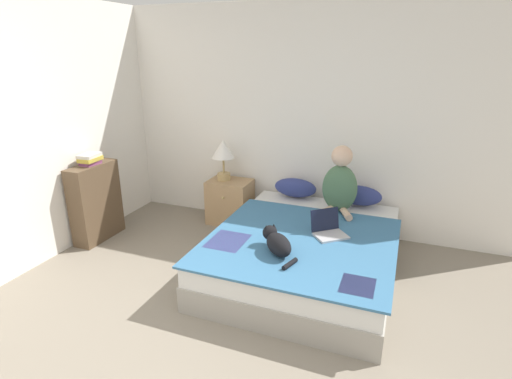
{
  "coord_description": "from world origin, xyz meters",
  "views": [
    {
      "loc": [
        1.26,
        -1.23,
        2.03
      ],
      "look_at": [
        -0.04,
        2.13,
        0.77
      ],
      "focal_mm": 28.0,
      "sensor_mm": 36.0,
      "label": 1
    }
  ],
  "objects_px": {
    "bookshelf": "(96,202)",
    "pillow_far": "(359,195)",
    "cat_tabby": "(277,242)",
    "laptop_open": "(329,230)",
    "book_stack_top": "(90,159)",
    "pillow_near": "(295,188)",
    "bed": "(305,252)",
    "person_sitting": "(340,183)",
    "table_lamp": "(223,152)",
    "nightstand": "(230,202)"
  },
  "relations": [
    {
      "from": "bookshelf",
      "to": "pillow_far",
      "type": "bearing_deg",
      "value": 20.16
    },
    {
      "from": "cat_tabby",
      "to": "pillow_far",
      "type": "bearing_deg",
      "value": -62.61
    },
    {
      "from": "laptop_open",
      "to": "book_stack_top",
      "type": "height_order",
      "value": "book_stack_top"
    },
    {
      "from": "pillow_near",
      "to": "book_stack_top",
      "type": "relative_size",
      "value": 1.92
    },
    {
      "from": "bed",
      "to": "bookshelf",
      "type": "relative_size",
      "value": 2.34
    },
    {
      "from": "person_sitting",
      "to": "bookshelf",
      "type": "bearing_deg",
      "value": -163.89
    },
    {
      "from": "bed",
      "to": "book_stack_top",
      "type": "relative_size",
      "value": 7.93
    },
    {
      "from": "pillow_near",
      "to": "cat_tabby",
      "type": "xyz_separation_m",
      "value": [
        0.23,
        -1.37,
        -0.02
      ]
    },
    {
      "from": "pillow_near",
      "to": "cat_tabby",
      "type": "height_order",
      "value": "pillow_near"
    },
    {
      "from": "cat_tabby",
      "to": "table_lamp",
      "type": "xyz_separation_m",
      "value": [
        -1.12,
        1.32,
        0.37
      ]
    },
    {
      "from": "pillow_far",
      "to": "bookshelf",
      "type": "distance_m",
      "value": 2.91
    },
    {
      "from": "person_sitting",
      "to": "nightstand",
      "type": "bearing_deg",
      "value": 171.44
    },
    {
      "from": "pillow_far",
      "to": "cat_tabby",
      "type": "height_order",
      "value": "pillow_far"
    },
    {
      "from": "pillow_far",
      "to": "cat_tabby",
      "type": "relative_size",
      "value": 1.11
    },
    {
      "from": "nightstand",
      "to": "book_stack_top",
      "type": "xyz_separation_m",
      "value": [
        -1.21,
        -0.94,
        0.66
      ]
    },
    {
      "from": "bookshelf",
      "to": "book_stack_top",
      "type": "bearing_deg",
      "value": 89.08
    },
    {
      "from": "pillow_far",
      "to": "person_sitting",
      "type": "distance_m",
      "value": 0.37
    },
    {
      "from": "pillow_near",
      "to": "pillow_far",
      "type": "xyz_separation_m",
      "value": [
        0.72,
        0.0,
        0.0
      ]
    },
    {
      "from": "cat_tabby",
      "to": "table_lamp",
      "type": "height_order",
      "value": "table_lamp"
    },
    {
      "from": "bed",
      "to": "person_sitting",
      "type": "xyz_separation_m",
      "value": [
        0.19,
        0.62,
        0.53
      ]
    },
    {
      "from": "nightstand",
      "to": "table_lamp",
      "type": "distance_m",
      "value": 0.62
    },
    {
      "from": "pillow_near",
      "to": "nightstand",
      "type": "xyz_separation_m",
      "value": [
        -0.81,
        -0.06,
        -0.26
      ]
    },
    {
      "from": "person_sitting",
      "to": "nightstand",
      "type": "height_order",
      "value": "person_sitting"
    },
    {
      "from": "laptop_open",
      "to": "table_lamp",
      "type": "height_order",
      "value": "table_lamp"
    },
    {
      "from": "person_sitting",
      "to": "laptop_open",
      "type": "height_order",
      "value": "person_sitting"
    },
    {
      "from": "cat_tabby",
      "to": "laptop_open",
      "type": "bearing_deg",
      "value": -77.27
    },
    {
      "from": "pillow_near",
      "to": "nightstand",
      "type": "height_order",
      "value": "pillow_near"
    },
    {
      "from": "nightstand",
      "to": "person_sitting",
      "type": "bearing_deg",
      "value": -8.56
    },
    {
      "from": "cat_tabby",
      "to": "person_sitting",
      "type": "bearing_deg",
      "value": -58.91
    },
    {
      "from": "nightstand",
      "to": "bed",
      "type": "bearing_deg",
      "value": -35.19
    },
    {
      "from": "nightstand",
      "to": "pillow_near",
      "type": "bearing_deg",
      "value": 4.27
    },
    {
      "from": "book_stack_top",
      "to": "nightstand",
      "type": "bearing_deg",
      "value": 37.85
    },
    {
      "from": "laptop_open",
      "to": "nightstand",
      "type": "relative_size",
      "value": 0.7
    },
    {
      "from": "pillow_near",
      "to": "person_sitting",
      "type": "height_order",
      "value": "person_sitting"
    },
    {
      "from": "bookshelf",
      "to": "nightstand",
      "type": "bearing_deg",
      "value": 38.02
    },
    {
      "from": "cat_tabby",
      "to": "pillow_near",
      "type": "bearing_deg",
      "value": -33.34
    },
    {
      "from": "bed",
      "to": "table_lamp",
      "type": "relative_size",
      "value": 4.14
    },
    {
      "from": "cat_tabby",
      "to": "book_stack_top",
      "type": "distance_m",
      "value": 2.31
    },
    {
      "from": "person_sitting",
      "to": "bookshelf",
      "type": "distance_m",
      "value": 2.68
    },
    {
      "from": "table_lamp",
      "to": "book_stack_top",
      "type": "xyz_separation_m",
      "value": [
        -1.13,
        -0.95,
        0.04
      ]
    },
    {
      "from": "bed",
      "to": "nightstand",
      "type": "relative_size",
      "value": 3.74
    },
    {
      "from": "cat_tabby",
      "to": "nightstand",
      "type": "xyz_separation_m",
      "value": [
        -1.04,
        1.31,
        -0.25
      ]
    },
    {
      "from": "table_lamp",
      "to": "bookshelf",
      "type": "height_order",
      "value": "table_lamp"
    },
    {
      "from": "cat_tabby",
      "to": "table_lamp",
      "type": "distance_m",
      "value": 1.77
    },
    {
      "from": "pillow_near",
      "to": "pillow_far",
      "type": "relative_size",
      "value": 1.0
    },
    {
      "from": "pillow_near",
      "to": "nightstand",
      "type": "bearing_deg",
      "value": -175.73
    },
    {
      "from": "pillow_near",
      "to": "pillow_far",
      "type": "distance_m",
      "value": 0.72
    },
    {
      "from": "pillow_near",
      "to": "cat_tabby",
      "type": "distance_m",
      "value": 1.38
    },
    {
      "from": "pillow_near",
      "to": "pillow_far",
      "type": "height_order",
      "value": "same"
    },
    {
      "from": "bookshelf",
      "to": "book_stack_top",
      "type": "xyz_separation_m",
      "value": [
        0.0,
        0.01,
        0.5
      ]
    }
  ]
}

